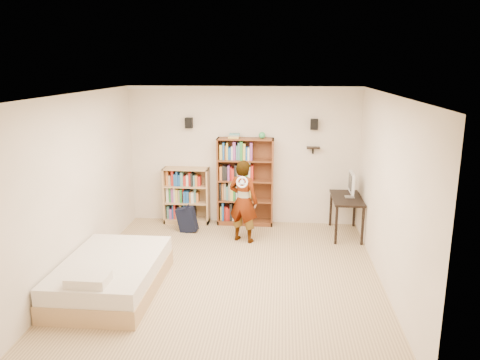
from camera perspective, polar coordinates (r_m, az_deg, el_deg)
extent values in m
cube|color=tan|center=(7.24, -1.29, -11.43)|extent=(4.50, 5.00, 0.01)
cube|color=#F3E4D0|center=(9.20, 0.41, 2.96)|extent=(4.50, 0.02, 2.70)
cube|color=#F3E4D0|center=(4.43, -5.06, -9.41)|extent=(4.50, 0.02, 2.70)
cube|color=#F3E4D0|center=(7.37, -19.01, -0.59)|extent=(0.02, 5.00, 2.70)
cube|color=#F3E4D0|center=(6.90, 17.56, -1.44)|extent=(0.02, 5.00, 2.70)
cube|color=white|center=(6.56, -1.42, 10.42)|extent=(4.50, 5.00, 0.02)
cube|color=silver|center=(9.01, 0.41, 11.19)|extent=(4.50, 0.06, 0.06)
cube|color=silver|center=(4.12, -5.38, 7.87)|extent=(4.50, 0.06, 0.06)
cube|color=silver|center=(7.16, -19.63, 9.69)|extent=(0.06, 5.00, 0.06)
cube|color=silver|center=(6.68, 18.14, 9.55)|extent=(0.06, 5.00, 0.06)
cube|color=black|center=(9.15, -6.25, 6.93)|extent=(0.14, 0.12, 0.20)
cube|color=black|center=(8.99, 9.03, 6.72)|extent=(0.14, 0.12, 0.20)
cube|color=black|center=(9.06, 8.92, 3.91)|extent=(0.25, 0.16, 0.02)
imported|color=black|center=(8.28, 0.41, -2.61)|extent=(0.63, 0.53, 1.49)
torus|color=silver|center=(7.91, 0.25, -0.27)|extent=(0.20, 0.08, 0.21)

